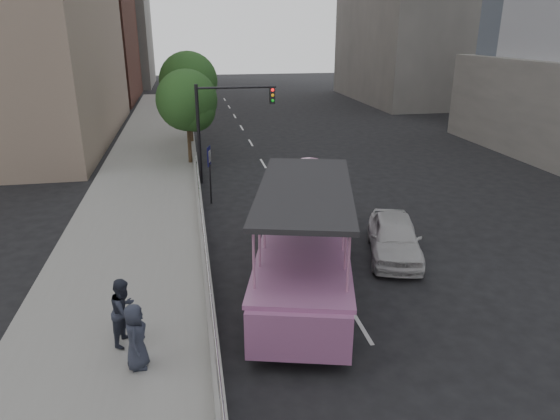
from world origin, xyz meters
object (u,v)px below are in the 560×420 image
object	(u,v)px
street_tree_near	(189,103)
pedestrian_mid	(125,311)
car	(394,237)
pedestrian_far	(136,337)
traffic_signal	(221,117)
street_tree_far	(190,83)
duck_boat	(305,237)
parking_sign	(210,168)

from	to	relation	value
street_tree_near	pedestrian_mid	bearing A→B (deg)	-96.19
car	pedestrian_mid	size ratio (longest dim) A/B	2.46
pedestrian_far	traffic_signal	size ratio (longest dim) A/B	0.32
pedestrian_far	street_tree_far	world-z (taller)	street_tree_far
duck_boat	street_tree_far	distance (m)	21.10
traffic_signal	street_tree_near	size ratio (longest dim) A/B	0.91
car	pedestrian_far	size ratio (longest dim) A/B	2.66
pedestrian_mid	traffic_signal	distance (m)	15.29
parking_sign	street_tree_far	size ratio (longest dim) A/B	0.43
traffic_signal	street_tree_far	distance (m)	9.57
car	duck_boat	bearing A→B (deg)	-151.69
car	street_tree_far	distance (m)	21.35
pedestrian_far	traffic_signal	world-z (taller)	traffic_signal
parking_sign	street_tree_near	size ratio (longest dim) A/B	0.48
duck_boat	pedestrian_mid	size ratio (longest dim) A/B	6.11
car	street_tree_near	bearing A→B (deg)	133.54
street_tree_far	pedestrian_far	bearing A→B (deg)	-94.11
pedestrian_mid	street_tree_near	size ratio (longest dim) A/B	0.31
street_tree_far	street_tree_near	bearing A→B (deg)	-91.91
traffic_signal	pedestrian_far	bearing A→B (deg)	-101.50
duck_boat	pedestrian_far	world-z (taller)	duck_boat
car	pedestrian_far	world-z (taller)	pedestrian_far
pedestrian_mid	pedestrian_far	size ratio (longest dim) A/B	1.08
pedestrian_mid	street_tree_far	distance (m)	24.41
traffic_signal	parking_sign	bearing A→B (deg)	-103.89
pedestrian_far	duck_boat	bearing A→B (deg)	-45.46
pedestrian_mid	parking_sign	bearing A→B (deg)	6.49
duck_boat	parking_sign	xyz separation A→B (m)	(-2.75, 7.78, 0.43)
duck_boat	traffic_signal	world-z (taller)	traffic_signal
pedestrian_far	parking_sign	distance (m)	12.59
pedestrian_mid	traffic_signal	world-z (taller)	traffic_signal
parking_sign	street_tree_near	world-z (taller)	street_tree_near
duck_boat	street_tree_near	size ratio (longest dim) A/B	1.89
pedestrian_far	street_tree_near	world-z (taller)	street_tree_near
pedestrian_far	street_tree_near	bearing A→B (deg)	-2.10
parking_sign	duck_boat	bearing A→B (deg)	-70.56
parking_sign	traffic_signal	bearing A→B (deg)	76.11
pedestrian_far	street_tree_far	bearing A→B (deg)	-1.42
street_tree_near	street_tree_far	xyz separation A→B (m)	(0.20, 6.00, 0.49)
pedestrian_mid	traffic_signal	bearing A→B (deg)	6.42
duck_boat	pedestrian_far	xyz separation A→B (m)	(-5.11, -4.58, -0.18)
car	street_tree_far	xyz separation A→B (m)	(-6.78, 19.92, 3.56)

